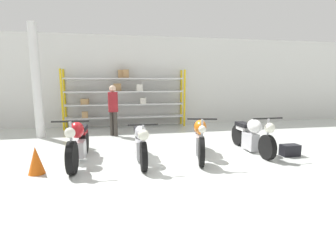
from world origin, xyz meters
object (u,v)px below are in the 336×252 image
Objects in this scene: shelving_rack at (125,96)px; motorcycle_silver at (141,143)px; motorcycle_orange at (200,138)px; person_browsing at (113,106)px; traffic_cone at (36,160)px; toolbox at (290,150)px; motorcycle_red at (79,142)px; motorcycle_white at (252,135)px.

shelving_rack is 4.79m from motorcycle_silver.
person_browsing reaches higher than motorcycle_orange.
traffic_cone is at bearing -110.61° from shelving_rack.
motorcycle_red is at bearing 174.69° from toolbox.
motorcycle_red is 1.30× the size of person_browsing.
shelving_rack is at bearing 127.36° from toolbox.
person_browsing is at bearing -104.46° from shelving_rack.
person_browsing is (0.76, 2.82, 0.52)m from motorcycle_red.
motorcycle_white is at bearing 95.20° from motorcycle_silver.
motorcycle_orange reaches higher than motorcycle_silver.
motorcycle_red reaches higher than toolbox.
motorcycle_white is at bearing 111.06° from motorcycle_orange.
motorcycle_silver is 3.58× the size of traffic_cone.
traffic_cone is (-2.11, -0.43, -0.16)m from motorcycle_silver.
motorcycle_silver is at bearing 175.68° from toolbox.
motorcycle_white is (4.27, 0.06, -0.02)m from motorcycle_red.
motorcycle_silver is (0.17, -4.72, -0.79)m from shelving_rack.
motorcycle_white reaches higher than motorcycle_silver.
toolbox is at bearing 87.09° from motorcycle_red.
shelving_rack reaches higher than motorcycle_white.
traffic_cone is at bearing -67.11° from motorcycle_orange.
motorcycle_white is at bearing 7.68° from traffic_cone.
shelving_rack is 2.82× the size of person_browsing.
shelving_rack is 2.34× the size of motorcycle_white.
motorcycle_silver reaches higher than traffic_cone.
motorcycle_red is 4.96× the size of toolbox.
person_browsing is (-2.04, 2.92, 0.52)m from motorcycle_orange.
motorcycle_silver is at bearing -87.93° from shelving_rack.
motorcycle_red is at bearing -90.17° from motorcycle_white.
traffic_cone is (-3.54, -0.51, -0.19)m from motorcycle_orange.
shelving_rack is 1.78m from person_browsing.
traffic_cone is (-1.49, -3.43, -0.71)m from person_browsing.
traffic_cone is (-5.00, -0.67, -0.17)m from motorcycle_white.
shelving_rack is at bearing -146.49° from motorcycle_white.
motorcycle_red is at bearing -77.50° from motorcycle_orange.
motorcycle_silver is 0.97× the size of motorcycle_white.
shelving_rack is at bearing -146.27° from motorcycle_orange.
motorcycle_red is 1.38m from motorcycle_silver.
shelving_rack is 4.74m from motorcycle_red.
motorcycle_red reaches higher than motorcycle_silver.
traffic_cone is (-5.75, -0.15, 0.14)m from toolbox.
traffic_cone is at bearing 22.96° from person_browsing.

